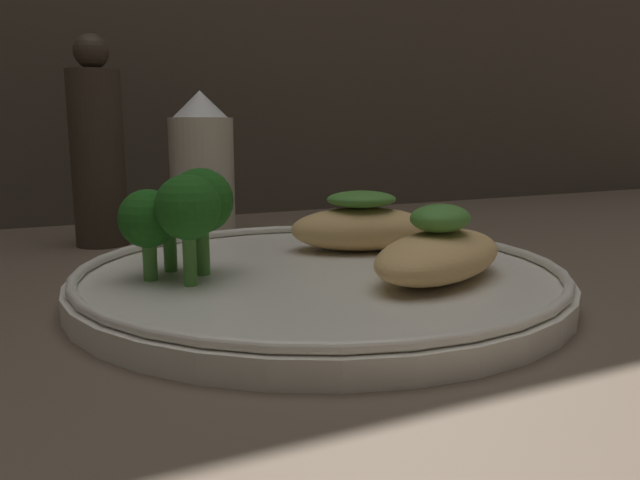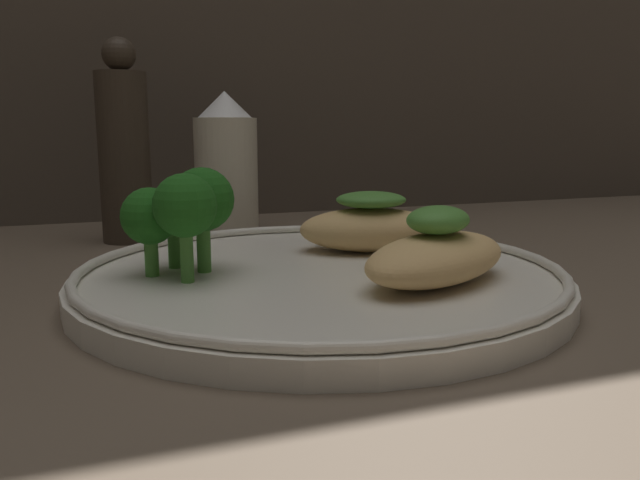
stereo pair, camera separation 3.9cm
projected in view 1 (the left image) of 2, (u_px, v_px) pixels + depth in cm
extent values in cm
cube|color=brown|center=(320.00, 300.00, 39.65)|extent=(180.00, 180.00, 1.00)
cylinder|color=silver|center=(320.00, 282.00, 39.43)|extent=(30.54, 30.54, 1.40)
torus|color=silver|center=(320.00, 267.00, 39.25)|extent=(29.94, 29.94, 0.60)
ellipsoid|color=tan|center=(439.00, 256.00, 36.84)|extent=(12.90, 10.47, 2.90)
ellipsoid|color=#478433|center=(440.00, 218.00, 36.43)|extent=(5.27, 4.93, 1.64)
ellipsoid|color=tan|center=(361.00, 229.00, 45.77)|extent=(11.57, 8.49, 3.16)
ellipsoid|color=#478433|center=(361.00, 199.00, 45.38)|extent=(6.05, 5.38, 1.22)
cylinder|color=#4C8E38|center=(202.00, 249.00, 38.12)|extent=(0.86, 0.86, 3.19)
sphere|color=#1E5B19|center=(201.00, 201.00, 37.59)|extent=(3.95, 3.95, 3.95)
cylinder|color=#4C8E38|center=(170.00, 250.00, 39.11)|extent=(0.82, 0.82, 2.64)
sphere|color=#1E5B19|center=(169.00, 214.00, 38.69)|extent=(2.87, 2.87, 2.87)
cylinder|color=#4C8E38|center=(150.00, 260.00, 36.82)|extent=(0.83, 0.83, 2.49)
sphere|color=#1E5B19|center=(148.00, 219.00, 36.38)|extent=(3.46, 3.46, 3.46)
cylinder|color=#4C8E38|center=(190.00, 258.00, 35.42)|extent=(0.77, 0.77, 3.23)
sphere|color=#1E5B19|center=(188.00, 207.00, 34.90)|extent=(3.71, 3.71, 3.71)
cylinder|color=beige|center=(202.00, 178.00, 58.42)|extent=(5.97, 5.97, 11.18)
cone|color=white|center=(200.00, 104.00, 57.19)|extent=(5.07, 5.07, 2.46)
cylinder|color=#382D23|center=(98.00, 159.00, 54.12)|extent=(4.51, 4.51, 15.14)
sphere|color=#382D23|center=(91.00, 51.00, 52.49)|extent=(2.93, 2.93, 2.93)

